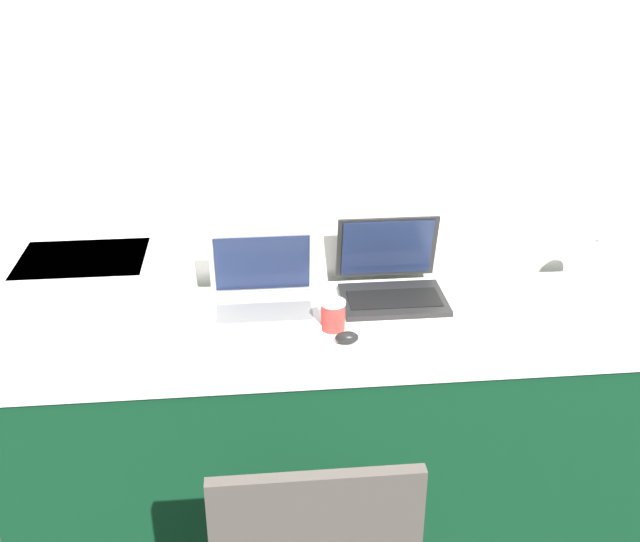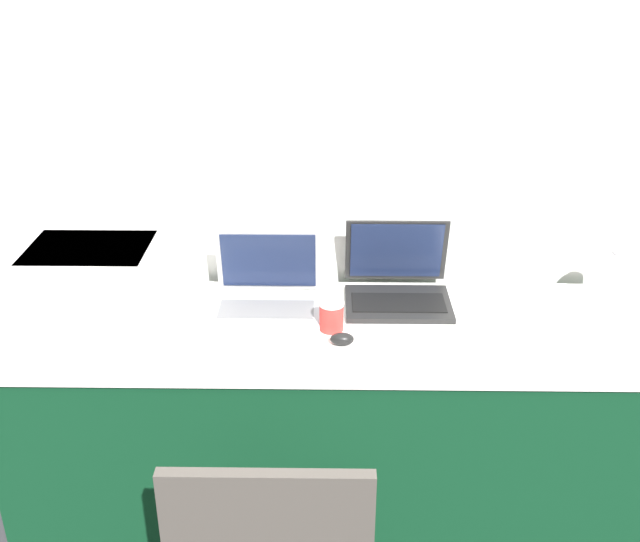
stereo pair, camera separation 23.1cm
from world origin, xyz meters
name	(u,v)px [view 2 (the right image)]	position (x,y,z in m)	size (l,w,h in m)	color
wall_back	(344,133)	(0.00, 0.70, 1.30)	(8.00, 0.05, 2.60)	silver
table	(342,427)	(0.00, 0.31, 0.39)	(2.14, 0.63, 0.78)	#0C381E
printer	(96,277)	(-0.78, 0.36, 0.92)	(0.46, 0.36, 0.26)	silver
laptop_left	(267,292)	(-0.25, 0.44, 0.84)	(0.35, 0.27, 0.24)	#B7B7BC
laptop_right	(397,284)	(0.18, 0.50, 0.84)	(0.35, 0.30, 0.25)	black
external_keyboard	(250,345)	(-0.28, 0.17, 0.79)	(0.39, 0.18, 0.02)	silver
coffee_cup	(331,316)	(-0.04, 0.29, 0.83)	(0.08, 0.08, 0.10)	red
mouse	(342,339)	(-0.01, 0.20, 0.80)	(0.07, 0.04, 0.04)	black
metal_pitcher	(616,278)	(0.89, 0.47, 0.88)	(0.09, 0.09, 0.22)	silver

